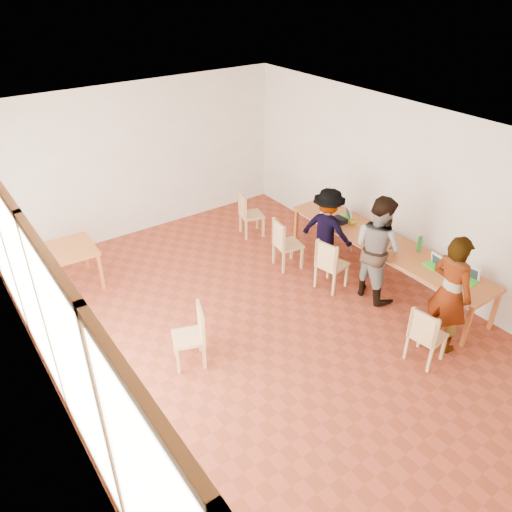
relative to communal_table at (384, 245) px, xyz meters
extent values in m
plane|color=#933923|center=(-2.50, 0.18, -0.70)|extent=(8.00, 8.00, 0.00)
cube|color=silver|center=(-2.50, 4.18, 0.80)|extent=(6.00, 0.10, 3.00)
cube|color=silver|center=(0.50, 0.18, 0.80)|extent=(0.10, 8.00, 3.00)
cube|color=white|center=(-5.46, 0.18, 0.80)|extent=(0.10, 8.00, 3.00)
cube|color=white|center=(-2.50, 0.18, 2.32)|extent=(6.00, 8.00, 0.04)
cube|color=#B35F27|center=(0.00, 0.00, 0.02)|extent=(0.80, 4.00, 0.05)
cube|color=#B35F27|center=(-0.34, -1.94, -0.35)|extent=(0.06, 0.06, 0.70)
cube|color=#B35F27|center=(-0.34, 1.94, -0.35)|extent=(0.06, 0.06, 0.70)
cube|color=#B35F27|center=(0.34, -1.94, -0.35)|extent=(0.06, 0.06, 0.70)
cube|color=#B35F27|center=(0.34, 1.94, -0.35)|extent=(0.06, 0.06, 0.70)
cube|color=#B35F27|center=(-4.51, 2.94, 0.02)|extent=(0.90, 0.90, 0.05)
cube|color=#B35F27|center=(-4.90, 2.55, -0.35)|extent=(0.05, 0.05, 0.70)
cube|color=#B35F27|center=(-4.90, 3.33, -0.35)|extent=(0.05, 0.05, 0.70)
cube|color=#B35F27|center=(-4.12, 2.55, -0.35)|extent=(0.05, 0.05, 0.70)
cube|color=#B35F27|center=(-4.12, 3.33, -0.35)|extent=(0.05, 0.05, 0.70)
cube|color=tan|center=(-1.04, -1.78, -0.27)|extent=(0.48, 0.48, 0.04)
cube|color=tan|center=(-1.23, -1.81, -0.03)|extent=(0.10, 0.42, 0.44)
cube|color=tan|center=(-0.88, 0.33, -0.25)|extent=(0.52, 0.52, 0.04)
cube|color=tan|center=(-1.07, 0.29, 0.00)|extent=(0.13, 0.44, 0.46)
cube|color=tan|center=(-1.06, 1.30, -0.25)|extent=(0.51, 0.51, 0.04)
cube|color=tan|center=(-1.26, 1.33, 0.00)|extent=(0.12, 0.44, 0.46)
cube|color=tan|center=(-0.90, 2.69, -0.26)|extent=(0.53, 0.53, 0.04)
cube|color=tan|center=(-1.08, 2.74, -0.02)|extent=(0.15, 0.42, 0.45)
cube|color=tan|center=(-3.78, 0.10, -0.27)|extent=(0.55, 0.55, 0.04)
cube|color=tan|center=(-3.60, 0.03, -0.03)|extent=(0.18, 0.41, 0.44)
imported|color=gray|center=(-0.59, -1.70, 0.20)|extent=(0.47, 0.68, 1.81)
imported|color=gray|center=(-0.46, -0.23, 0.20)|extent=(0.72, 0.91, 1.81)
imported|color=gray|center=(-0.53, 0.87, 0.07)|extent=(0.88, 1.14, 1.55)
cube|color=#39D92A|center=(0.11, -1.53, 0.06)|extent=(0.21, 0.29, 0.03)
cube|color=white|center=(0.20, -1.52, 0.16)|extent=(0.10, 0.25, 0.23)
cube|color=#39D92A|center=(0.01, -0.96, 0.06)|extent=(0.21, 0.27, 0.03)
cube|color=white|center=(0.10, -0.97, 0.15)|extent=(0.11, 0.23, 0.20)
cube|color=#39D92A|center=(0.05, 1.07, 0.06)|extent=(0.28, 0.32, 0.03)
cube|color=white|center=(0.14, 1.03, 0.16)|extent=(0.17, 0.25, 0.22)
imported|color=gold|center=(0.03, 0.80, 0.09)|extent=(0.14, 0.14, 0.09)
cylinder|color=#1B8228|center=(0.21, -0.53, 0.19)|extent=(0.07, 0.07, 0.28)
cylinder|color=silver|center=(-0.23, 1.35, 0.09)|extent=(0.07, 0.07, 0.09)
cylinder|color=white|center=(-0.14, 0.24, 0.08)|extent=(0.08, 0.08, 0.06)
cube|color=#BB303F|center=(0.25, -1.53, 0.05)|extent=(0.05, 0.10, 0.01)
cube|color=black|center=(-0.11, 1.00, 0.09)|extent=(0.16, 0.26, 0.09)
camera|label=1|loc=(-6.08, -4.76, 4.24)|focal=35.00mm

